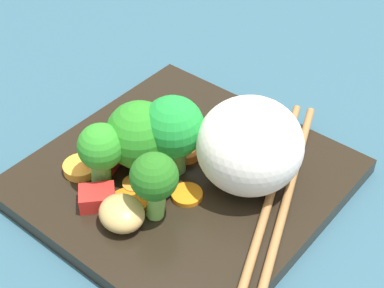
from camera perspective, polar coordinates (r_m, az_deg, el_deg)
name	(u,v)px	position (r cm, az deg, el deg)	size (l,w,h in cm)	color
ground_plane	(184,193)	(52.83, -0.78, -4.73)	(110.00, 110.00, 2.00)	#2D5465
square_plate	(184,179)	(51.61, -0.79, -3.38)	(24.01, 24.01, 1.46)	black
rice_mound	(250,146)	(48.04, 5.53, -0.15)	(8.69, 8.75, 7.79)	white
broccoli_floret_0	(140,135)	(49.38, -5.00, 0.83)	(5.76, 5.76, 6.63)	#81B659
broccoli_floret_1	(101,149)	(48.46, -8.66, -0.50)	(3.86, 3.86, 5.89)	#67AA4B
broccoli_floret_2	(154,179)	(44.83, -3.61, -3.37)	(3.75, 3.75, 6.31)	#78BC53
broccoli_floret_3	(170,131)	(48.54, -2.14, 1.24)	(5.24, 5.24, 7.17)	#629848
carrot_slice_0	(154,151)	(52.98, -3.64, -0.65)	(2.44, 2.44, 0.46)	#F89D2F
carrot_slice_1	(80,168)	(51.92, -10.58, -2.23)	(2.94, 2.94, 0.77)	#FB9E31
carrot_slice_2	(186,152)	(52.55, -0.60, -0.73)	(2.64, 2.64, 0.79)	orange
carrot_slice_3	(187,195)	(48.98, -0.48, -4.85)	(2.57, 2.57, 0.42)	orange
carrot_slice_4	(135,185)	(49.96, -5.47, -3.88)	(2.05, 2.05, 0.51)	orange
carrot_slice_5	(129,203)	(48.62, -6.07, -5.60)	(3.17, 3.17, 0.42)	orange
pepper_chunk_0	(97,198)	(48.61, -9.01, -5.07)	(2.85, 2.19, 1.47)	red
pepper_chunk_1	(104,158)	(51.88, -8.34, -1.34)	(2.46, 2.63, 1.57)	red
pepper_chunk_2	(120,138)	(53.30, -6.85, 0.61)	(2.27, 1.80, 2.17)	red
chicken_piece_1	(161,182)	(48.86, -2.98, -3.62)	(3.41, 2.41, 2.16)	tan
chicken_piece_3	(124,215)	(46.55, -6.53, -6.70)	(3.88, 3.47, 2.24)	tan
chopstick_pair	(279,196)	(49.16, 8.28, -4.96)	(23.21, 11.04, 0.71)	#A26F3F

